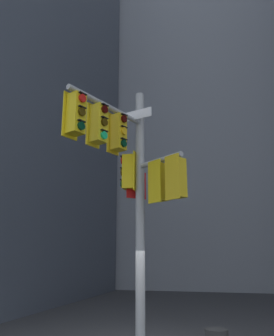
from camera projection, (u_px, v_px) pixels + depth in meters
building_mid_block at (208, 45)px, 38.14m from camera, size 17.63×17.63×50.70m
signal_pole_assembly at (132, 175)px, 9.17m from camera, size 2.68×3.04×7.16m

